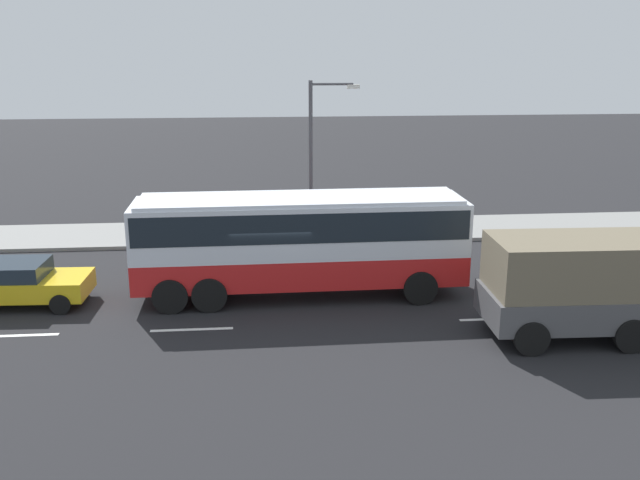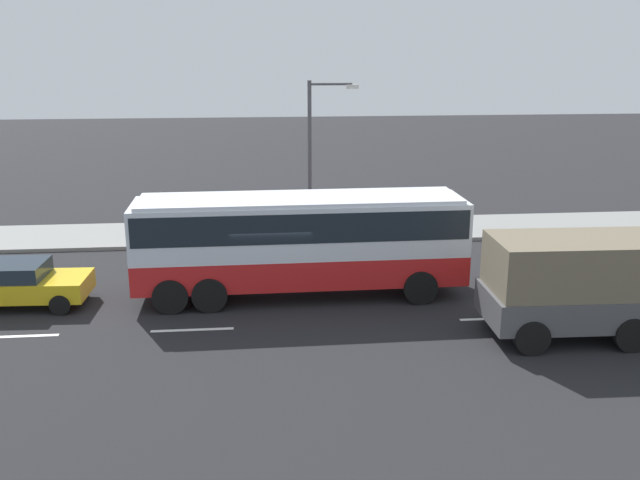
{
  "view_description": "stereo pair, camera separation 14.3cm",
  "coord_description": "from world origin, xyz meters",
  "px_view_note": "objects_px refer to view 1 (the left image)",
  "views": [
    {
      "loc": [
        -0.35,
        -21.85,
        8.03
      ],
      "look_at": [
        1.62,
        -0.02,
        1.93
      ],
      "focal_mm": 39.46,
      "sensor_mm": 36.0,
      "label": 1
    },
    {
      "loc": [
        -0.5,
        -21.83,
        8.03
      ],
      "look_at": [
        1.62,
        -0.02,
        1.93
      ],
      "focal_mm": 39.46,
      "sensor_mm": 36.0,
      "label": 2
    }
  ],
  "objects_px": {
    "car_yellow_taxi": "(20,282)",
    "street_lamp": "(316,148)",
    "cargo_truck": "(618,283)",
    "pedestrian_near_curb": "(320,212)",
    "coach_bus": "(300,235)"
  },
  "relations": [
    {
      "from": "street_lamp",
      "to": "car_yellow_taxi",
      "type": "bearing_deg",
      "value": -146.61
    },
    {
      "from": "coach_bus",
      "to": "pedestrian_near_curb",
      "type": "xyz_separation_m",
      "value": [
        1.3,
        7.23,
        -0.94
      ]
    },
    {
      "from": "cargo_truck",
      "to": "car_yellow_taxi",
      "type": "bearing_deg",
      "value": 168.68
    },
    {
      "from": "pedestrian_near_curb",
      "to": "street_lamp",
      "type": "bearing_deg",
      "value": -78.52
    },
    {
      "from": "pedestrian_near_curb",
      "to": "car_yellow_taxi",
      "type": "bearing_deg",
      "value": -116.73
    },
    {
      "from": "car_yellow_taxi",
      "to": "street_lamp",
      "type": "xyz_separation_m",
      "value": [
        10.01,
        6.6,
        3.19
      ]
    },
    {
      "from": "cargo_truck",
      "to": "pedestrian_near_curb",
      "type": "xyz_separation_m",
      "value": [
        -7.39,
        11.34,
        -0.45
      ]
    },
    {
      "from": "coach_bus",
      "to": "cargo_truck",
      "type": "height_order",
      "value": "coach_bus"
    },
    {
      "from": "coach_bus",
      "to": "car_yellow_taxi",
      "type": "bearing_deg",
      "value": -179.97
    },
    {
      "from": "cargo_truck",
      "to": "street_lamp",
      "type": "relative_size",
      "value": 1.19
    },
    {
      "from": "car_yellow_taxi",
      "to": "street_lamp",
      "type": "height_order",
      "value": "street_lamp"
    },
    {
      "from": "car_yellow_taxi",
      "to": "pedestrian_near_curb",
      "type": "relative_size",
      "value": 2.43
    },
    {
      "from": "cargo_truck",
      "to": "street_lamp",
      "type": "distance_m",
      "value": 13.27
    },
    {
      "from": "coach_bus",
      "to": "street_lamp",
      "type": "relative_size",
      "value": 1.64
    },
    {
      "from": "coach_bus",
      "to": "street_lamp",
      "type": "height_order",
      "value": "street_lamp"
    }
  ]
}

